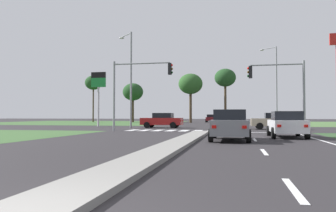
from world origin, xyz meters
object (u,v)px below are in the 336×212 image
object	(u,v)px
fuel_price_totem	(98,87)
treeline_near	(93,83)
car_beige_near	(274,121)
treeline_fourth	(225,78)
treeline_third	(191,84)
treeline_second	(133,92)
traffic_signal_near_left	(135,82)
car_maroon_fourth	(211,118)
street_lamp_third	(275,82)
car_white_fifth	(286,124)
car_grey_third	(230,125)
street_lamp_second	(130,74)
traffic_signal_near_right	(283,84)
car_red_second	(162,120)

from	to	relation	value
fuel_price_totem	treeline_near	bearing A→B (deg)	115.76
car_beige_near	treeline_fourth	xyz separation A→B (m)	(-5.32, 26.14, 7.05)
treeline_third	treeline_second	bearing A→B (deg)	170.39
traffic_signal_near_left	treeline_third	bearing A→B (deg)	89.67
car_maroon_fourth	fuel_price_totem	size ratio (longest dim) A/B	0.66
street_lamp_third	treeline_near	bearing A→B (deg)	157.40
fuel_price_totem	car_white_fifth	bearing A→B (deg)	-40.60
car_white_fifth	treeline_second	distance (m)	47.24
fuel_price_totem	treeline_second	xyz separation A→B (m)	(-3.58, 24.73, 1.12)
traffic_signal_near_left	car_white_fifth	bearing A→B (deg)	-27.47
street_lamp_third	treeline_fourth	distance (m)	13.07
car_grey_third	street_lamp_second	size ratio (longest dim) A/B	0.45
car_maroon_fourth	street_lamp_third	bearing A→B (deg)	119.91
fuel_price_totem	treeline_second	world-z (taller)	treeline_second
traffic_signal_near_left	treeline_second	bearing A→B (deg)	108.00
treeline_near	treeline_fourth	bearing A→B (deg)	-6.80
traffic_signal_near_right	treeline_second	xyz separation A→B (m)	(-23.28, 35.28, 2.15)
car_red_second	treeline_third	size ratio (longest dim) A/B	0.48
fuel_price_totem	car_beige_near	bearing A→B (deg)	-13.52
treeline_near	street_lamp_second	bearing A→B (deg)	-59.13
car_red_second	treeline_near	world-z (taller)	treeline_near
car_white_fifth	treeline_near	distance (m)	51.78
car_white_fifth	treeline_second	size ratio (longest dim) A/B	0.57
car_red_second	street_lamp_third	xyz separation A→B (m)	(13.04, 13.59, 5.23)
street_lamp_third	treeline_fourth	size ratio (longest dim) A/B	1.14
traffic_signal_near_left	traffic_signal_near_right	distance (m)	11.82
car_white_fifth	street_lamp_second	bearing A→B (deg)	138.65
traffic_signal_near_left	street_lamp_third	distance (m)	25.28
treeline_third	traffic_signal_near_right	bearing A→B (deg)	-70.76
street_lamp_third	treeline_third	bearing A→B (deg)	138.01
traffic_signal_near_right	treeline_second	size ratio (longest dim) A/B	0.71
car_maroon_fourth	car_white_fifth	bearing A→B (deg)	99.79
treeline_near	car_maroon_fourth	bearing A→B (deg)	9.14
car_maroon_fourth	traffic_signal_near_left	distance (m)	39.11
street_lamp_third	treeline_second	distance (m)	28.83
street_lamp_third	treeline_near	world-z (taller)	street_lamp_third
traffic_signal_near_right	treeline_second	distance (m)	42.32
treeline_near	street_lamp_third	bearing A→B (deg)	-22.60
traffic_signal_near_right	street_lamp_third	xyz separation A→B (m)	(1.87, 21.16, 2.27)
car_grey_third	car_red_second	bearing A→B (deg)	113.99
traffic_signal_near_right	treeline_third	world-z (taller)	treeline_third
car_grey_third	treeline_near	xyz separation A→B (m)	(-27.70, 43.99, 7.02)
treeline_second	treeline_third	world-z (taller)	treeline_third
car_grey_third	fuel_price_totem	world-z (taller)	fuel_price_totem
car_red_second	street_lamp_second	xyz separation A→B (m)	(-3.12, -1.34, 4.78)
street_lamp_third	fuel_price_totem	size ratio (longest dim) A/B	1.67
car_red_second	treeline_near	size ratio (longest dim) A/B	0.47
car_red_second	fuel_price_totem	size ratio (longest dim) A/B	0.67
car_maroon_fourth	fuel_price_totem	distance (m)	30.74
street_lamp_second	traffic_signal_near_right	bearing A→B (deg)	-23.55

